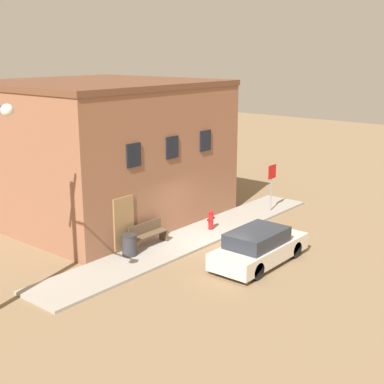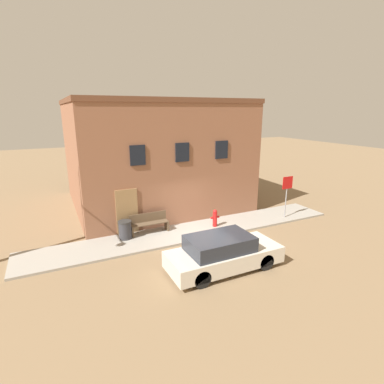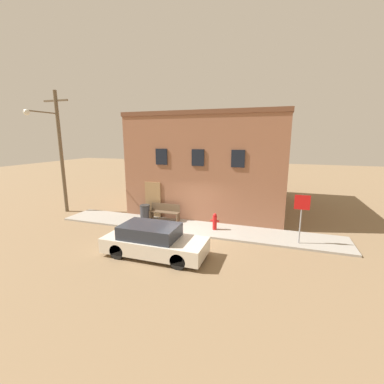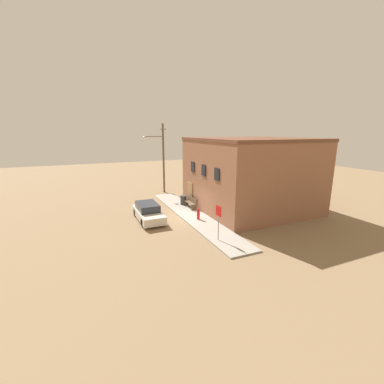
{
  "view_description": "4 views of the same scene",
  "coord_description": "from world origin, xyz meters",
  "px_view_note": "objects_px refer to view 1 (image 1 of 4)",
  "views": [
    {
      "loc": [
        -16.01,
        -12.18,
        7.49
      ],
      "look_at": [
        -0.0,
        1.06,
        2.0
      ],
      "focal_mm": 50.0,
      "sensor_mm": 36.0,
      "label": 1
    },
    {
      "loc": [
        -5.8,
        -10.88,
        5.65
      ],
      "look_at": [
        -0.0,
        1.06,
        2.0
      ],
      "focal_mm": 28.0,
      "sensor_mm": 36.0,
      "label": 2
    },
    {
      "loc": [
        4.17,
        -11.29,
        4.76
      ],
      "look_at": [
        -0.0,
        1.06,
        2.0
      ],
      "focal_mm": 24.0,
      "sensor_mm": 36.0,
      "label": 3
    },
    {
      "loc": [
        18.35,
        -7.0,
        6.77
      ],
      "look_at": [
        -0.0,
        1.06,
        2.0
      ],
      "focal_mm": 24.0,
      "sensor_mm": 36.0,
      "label": 4
    }
  ],
  "objects_px": {
    "fire_hydrant": "(211,220)",
    "trash_bin": "(130,245)",
    "bench": "(148,234)",
    "parked_car": "(259,247)",
    "stop_sign": "(272,179)"
  },
  "relations": [
    {
      "from": "stop_sign",
      "to": "parked_car",
      "type": "bearing_deg",
      "value": -152.32
    },
    {
      "from": "fire_hydrant",
      "to": "trash_bin",
      "type": "xyz_separation_m",
      "value": [
        -4.32,
        0.49,
        -0.02
      ]
    },
    {
      "from": "stop_sign",
      "to": "fire_hydrant",
      "type": "bearing_deg",
      "value": 172.74
    },
    {
      "from": "fire_hydrant",
      "to": "trash_bin",
      "type": "distance_m",
      "value": 4.35
    },
    {
      "from": "fire_hydrant",
      "to": "trash_bin",
      "type": "relative_size",
      "value": 1.05
    },
    {
      "from": "stop_sign",
      "to": "parked_car",
      "type": "distance_m",
      "value": 6.55
    },
    {
      "from": "stop_sign",
      "to": "parked_car",
      "type": "relative_size",
      "value": 0.53
    },
    {
      "from": "bench",
      "to": "parked_car",
      "type": "relative_size",
      "value": 0.42
    },
    {
      "from": "trash_bin",
      "to": "parked_car",
      "type": "height_order",
      "value": "parked_car"
    },
    {
      "from": "bench",
      "to": "trash_bin",
      "type": "height_order",
      "value": "bench"
    },
    {
      "from": "bench",
      "to": "parked_car",
      "type": "height_order",
      "value": "parked_car"
    },
    {
      "from": "bench",
      "to": "trash_bin",
      "type": "relative_size",
      "value": 2.17
    },
    {
      "from": "fire_hydrant",
      "to": "stop_sign",
      "type": "height_order",
      "value": "stop_sign"
    },
    {
      "from": "stop_sign",
      "to": "bench",
      "type": "relative_size",
      "value": 1.25
    },
    {
      "from": "stop_sign",
      "to": "trash_bin",
      "type": "xyz_separation_m",
      "value": [
        -8.34,
        1.0,
        -1.14
      ]
    }
  ]
}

